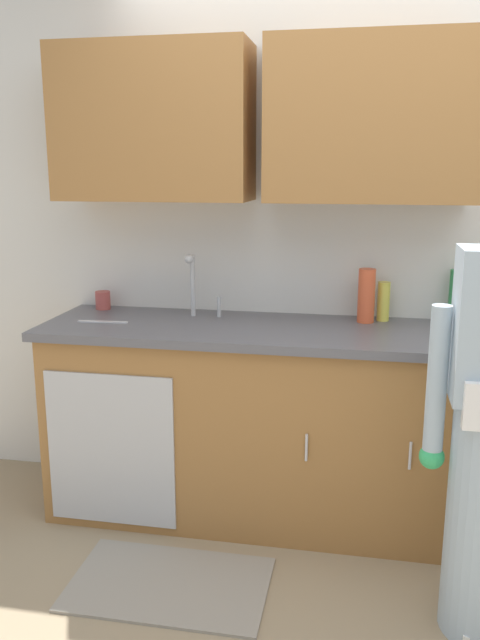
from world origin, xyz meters
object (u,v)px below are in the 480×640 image
(sink, at_px, (194,326))
(bottle_soap, at_px, (456,297))
(bottle_water_short, at_px, (383,301))
(cup_by_sink, at_px, (103,300))
(bottle_water_tall, at_px, (366,296))
(knife_on_counter, at_px, (103,322))

(sink, distance_m, bottle_soap, 1.24)
(bottle_water_short, height_order, cup_by_sink, bottle_water_short)
(bottle_water_short, bearing_deg, sink, -166.32)
(bottle_water_tall, height_order, knife_on_counter, bottle_water_tall)
(bottle_water_short, bearing_deg, bottle_soap, 2.54)
(cup_by_sink, bearing_deg, knife_on_counter, -68.03)
(bottle_water_tall, distance_m, cup_by_sink, 1.33)
(bottle_water_tall, xyz_separation_m, cup_by_sink, (-1.33, 0.04, -0.08))
(sink, xyz_separation_m, bottle_water_tall, (0.79, 0.17, 0.14))
(bottle_water_short, bearing_deg, bottle_water_tall, -149.40)
(knife_on_counter, bearing_deg, cup_by_sink, 108.06)
(sink, distance_m, bottle_water_tall, 0.82)
(bottle_water_short, relative_size, knife_on_counter, 0.78)
(sink, relative_size, bottle_water_tall, 1.97)
(sink, height_order, bottle_soap, sink)
(sink, bearing_deg, bottle_soap, 10.69)
(bottle_soap, bearing_deg, bottle_water_short, -177.46)
(bottle_water_tall, height_order, bottle_soap, bottle_water_tall)
(bottle_soap, distance_m, knife_on_counter, 1.66)
(knife_on_counter, bearing_deg, bottle_water_short, 8.60)
(bottle_water_tall, height_order, bottle_water_short, bottle_water_tall)
(bottle_water_tall, bearing_deg, cup_by_sink, 178.18)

